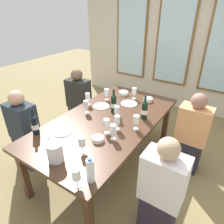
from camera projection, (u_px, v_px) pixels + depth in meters
ground_plane at (108, 163)px, 2.87m from camera, size 12.00×12.00×0.00m
back_wall_with_windows at (175, 37)px, 3.92m from camera, size 4.32×0.10×2.90m
dining_table at (107, 124)px, 2.55m from camera, size 1.12×2.12×0.74m
white_plate_0 at (63, 132)px, 2.27m from camera, size 0.22×0.22×0.01m
white_plate_1 at (101, 106)px, 2.83m from camera, size 0.23×0.23×0.01m
white_plate_2 at (129, 104)px, 2.90m from camera, size 0.24×0.24×0.01m
metal_pitcher at (55, 152)px, 1.81m from camera, size 0.16×0.16×0.19m
wine_bottle_0 at (35, 125)px, 2.18m from camera, size 0.08×0.08×0.31m
wine_bottle_1 at (144, 110)px, 2.48m from camera, size 0.08×0.08×0.31m
wine_bottle_2 at (114, 103)px, 2.63m from camera, size 0.08×0.08×0.33m
tasting_bowl_0 at (123, 93)px, 3.19m from camera, size 0.15×0.15×0.05m
tasting_bowl_1 at (148, 99)px, 2.97m from camera, size 0.13×0.13×0.05m
tasting_bowl_2 at (98, 139)px, 2.11m from camera, size 0.13×0.13×0.05m
water_bottle at (90, 170)px, 1.59m from camera, size 0.06×0.06×0.24m
wine_glass_0 at (134, 91)px, 3.01m from camera, size 0.07×0.07×0.17m
wine_glass_1 at (117, 110)px, 2.48m from camera, size 0.07×0.07×0.17m
wine_glass_2 at (52, 141)px, 1.92m from camera, size 0.07×0.07×0.17m
wine_glass_3 at (113, 129)px, 2.09m from camera, size 0.07×0.07×0.17m
wine_glass_4 at (76, 175)px, 1.54m from camera, size 0.07×0.07×0.17m
wine_glass_5 at (117, 120)px, 2.26m from camera, size 0.07×0.07×0.17m
wine_glass_6 at (107, 123)px, 2.20m from camera, size 0.07×0.07×0.17m
wine_glass_7 at (82, 142)px, 1.91m from camera, size 0.07×0.07×0.17m
wine_glass_8 at (136, 120)px, 2.27m from camera, size 0.07×0.07×0.17m
wine_glass_9 at (88, 97)px, 2.83m from camera, size 0.07×0.07×0.17m
wine_glass_10 at (107, 92)px, 2.97m from camera, size 0.07×0.07×0.17m
wine_glass_11 at (86, 104)px, 2.61m from camera, size 0.07×0.07×0.17m
seated_person_0 at (25, 132)px, 2.65m from camera, size 0.38×0.24×1.11m
seated_person_1 at (161, 191)px, 1.81m from camera, size 0.38×0.24×1.11m
seated_person_2 at (79, 102)px, 3.44m from camera, size 0.38×0.24×1.11m
seated_person_3 at (191, 135)px, 2.58m from camera, size 0.38×0.24×1.11m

